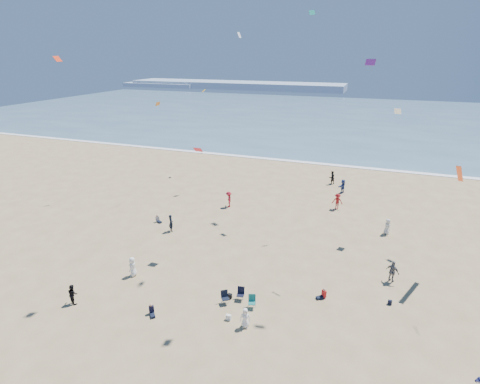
% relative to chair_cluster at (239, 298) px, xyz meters
% --- Properties ---
extents(ground, '(220.00, 220.00, 0.00)m').
position_rel_chair_cluster_xyz_m(ground, '(-2.70, -5.89, -0.50)').
color(ground, tan).
rests_on(ground, ground).
extents(ocean, '(220.00, 100.00, 0.06)m').
position_rel_chair_cluster_xyz_m(ocean, '(-2.70, 89.11, -0.47)').
color(ocean, '#476B84').
rests_on(ocean, ground).
extents(surf_line, '(220.00, 1.20, 0.08)m').
position_rel_chair_cluster_xyz_m(surf_line, '(-2.70, 39.11, -0.46)').
color(surf_line, white).
rests_on(surf_line, ground).
extents(headland_far, '(110.00, 20.00, 3.20)m').
position_rel_chair_cluster_xyz_m(headland_far, '(-62.70, 164.11, 1.10)').
color(headland_far, '#7A8EA8').
rests_on(headland_far, ground).
extents(headland_near, '(40.00, 14.00, 2.00)m').
position_rel_chair_cluster_xyz_m(headland_near, '(-102.70, 159.11, 0.50)').
color(headland_near, '#7A8EA8').
rests_on(headland_near, ground).
extents(standing_flyers, '(28.01, 45.24, 1.90)m').
position_rel_chair_cluster_xyz_m(standing_flyers, '(2.91, 11.09, 0.40)').
color(standing_flyers, white).
rests_on(standing_flyers, ground).
extents(seated_group, '(20.02, 22.78, 0.84)m').
position_rel_chair_cluster_xyz_m(seated_group, '(-0.85, -1.75, -0.08)').
color(seated_group, silver).
rests_on(seated_group, ground).
extents(chair_cluster, '(2.79, 1.56, 1.00)m').
position_rel_chair_cluster_xyz_m(chair_cluster, '(0.00, 0.00, 0.00)').
color(chair_cluster, black).
rests_on(chair_cluster, ground).
extents(white_tote, '(0.35, 0.20, 0.40)m').
position_rel_chair_cluster_xyz_m(white_tote, '(-0.07, -1.89, -0.30)').
color(white_tote, white).
rests_on(white_tote, ground).
extents(black_backpack, '(0.30, 0.22, 0.38)m').
position_rel_chair_cluster_xyz_m(black_backpack, '(-0.88, 0.38, -0.31)').
color(black_backpack, black).
rests_on(black_backpack, ground).
extents(navy_bag, '(0.28, 0.18, 0.34)m').
position_rel_chair_cluster_xyz_m(navy_bag, '(10.43, 3.75, -0.33)').
color(navy_bag, black).
rests_on(navy_bag, ground).
extents(kites_aloft, '(41.50, 39.29, 27.70)m').
position_rel_chair_cluster_xyz_m(kites_aloft, '(7.23, 6.58, 14.46)').
color(kites_aloft, gold).
rests_on(kites_aloft, ground).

